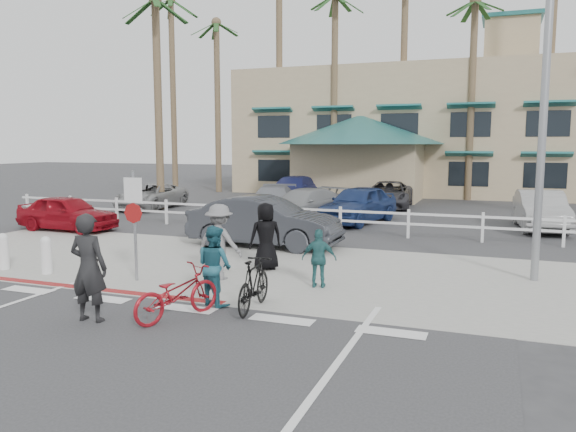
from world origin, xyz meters
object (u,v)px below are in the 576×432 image
at_px(sign_post, 135,220).
at_px(car_red_compact, 67,213).
at_px(bike_red, 177,293).
at_px(car_white_sedan, 264,222).
at_px(bike_black, 254,284).

xyz_separation_m(sign_post, car_red_compact, (-7.08, 5.65, -0.79)).
relative_size(bike_red, car_white_sedan, 0.39).
bearing_deg(sign_post, bike_red, -41.73).
bearing_deg(bike_red, bike_black, -115.82).
height_order(car_white_sedan, car_red_compact, car_white_sedan).
bearing_deg(bike_red, car_white_sedan, -57.70).
distance_m(sign_post, bike_red, 3.43).
distance_m(sign_post, bike_black, 3.86).
bearing_deg(car_white_sedan, bike_black, -158.03).
bearing_deg(bike_black, car_red_compact, -37.42).
relative_size(bike_red, car_red_compact, 0.48).
xyz_separation_m(sign_post, car_white_sedan, (1.09, 5.17, -0.66)).
bearing_deg(sign_post, bike_black, -18.49).
bearing_deg(bike_red, car_red_compact, -17.63).
distance_m(bike_black, car_red_compact, 12.65).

